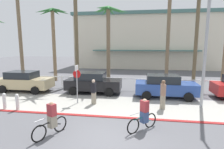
# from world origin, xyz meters

# --- Properties ---
(ground_plane) EXTENTS (80.00, 80.00, 0.00)m
(ground_plane) POSITION_xyz_m (0.00, 10.00, 0.00)
(ground_plane) COLOR #5B5B60
(sidewalk_strip) EXTENTS (44.00, 4.00, 0.02)m
(sidewalk_strip) POSITION_xyz_m (0.00, 4.20, 0.01)
(sidewalk_strip) COLOR #ADAAA0
(sidewalk_strip) RESTS_ON ground
(curb_paint) EXTENTS (44.00, 0.24, 0.03)m
(curb_paint) POSITION_xyz_m (0.00, 2.20, 0.01)
(curb_paint) COLOR maroon
(curb_paint) RESTS_ON ground
(building_backdrop) EXTENTS (23.52, 9.90, 8.96)m
(building_backdrop) POSITION_xyz_m (2.00, 26.24, 4.50)
(building_backdrop) COLOR beige
(building_backdrop) RESTS_ON ground
(rail_fence) EXTENTS (20.65, 0.08, 1.04)m
(rail_fence) POSITION_xyz_m (-0.00, 8.50, 0.84)
(rail_fence) COLOR white
(rail_fence) RESTS_ON ground
(stop_sign_bike_lane) EXTENTS (0.52, 0.56, 2.56)m
(stop_sign_bike_lane) POSITION_xyz_m (-2.77, 4.25, 1.68)
(stop_sign_bike_lane) COLOR gray
(stop_sign_bike_lane) RESTS_ON ground
(bollard_0) EXTENTS (0.20, 0.20, 1.00)m
(bollard_0) POSITION_xyz_m (-6.77, 2.49, 0.52)
(bollard_0) COLOR white
(bollard_0) RESTS_ON ground
(bollard_2) EXTENTS (0.20, 0.20, 1.00)m
(bollard_2) POSITION_xyz_m (-5.88, 2.44, 0.52)
(bollard_2) COLOR white
(bollard_2) RESTS_ON ground
(streetlight_curb) EXTENTS (0.24, 2.54, 7.50)m
(streetlight_curb) POSITION_xyz_m (5.19, 4.53, 4.28)
(streetlight_curb) COLOR #9EA0A5
(streetlight_curb) RESTS_ON ground
(palm_tree_1) EXTENTS (3.55, 3.58, 9.90)m
(palm_tree_1) POSITION_xyz_m (-11.26, 10.94, 7.17)
(palm_tree_1) COLOR #756047
(palm_tree_1) RESTS_ON ground
(palm_tree_2) EXTENTS (3.49, 2.66, 7.62)m
(palm_tree_2) POSITION_xyz_m (-7.76, 11.47, 5.88)
(palm_tree_2) COLOR #846B4C
(palm_tree_2) RESTS_ON ground
(palm_tree_3) EXTENTS (3.11, 3.29, 9.61)m
(palm_tree_3) POSITION_xyz_m (-4.84, 10.16, 6.99)
(palm_tree_3) COLOR brown
(palm_tree_3) RESTS_ON ground
(palm_tree_4) EXTENTS (3.34, 3.58, 7.36)m
(palm_tree_4) POSITION_xyz_m (-1.63, 10.11, 5.72)
(palm_tree_4) COLOR #756047
(palm_tree_4) RESTS_ON ground
(palm_tree_5) EXTENTS (2.89, 3.40, 9.94)m
(palm_tree_5) POSITION_xyz_m (4.08, 12.47, 7.11)
(palm_tree_5) COLOR #756047
(palm_tree_5) RESTS_ON ground
(palm_tree_6) EXTENTS (3.46, 2.89, 9.06)m
(palm_tree_6) POSITION_xyz_m (6.86, 12.76, 6.58)
(palm_tree_6) COLOR brown
(palm_tree_6) RESTS_ON ground
(car_tan_0) EXTENTS (4.40, 2.02, 1.69)m
(car_tan_0) POSITION_xyz_m (-8.22, 6.69, 0.87)
(car_tan_0) COLOR tan
(car_tan_0) RESTS_ON ground
(car_black_1) EXTENTS (4.40, 2.02, 1.69)m
(car_black_1) POSITION_xyz_m (-2.42, 7.01, 0.87)
(car_black_1) COLOR black
(car_black_1) RESTS_ON ground
(car_blue_2) EXTENTS (4.40, 2.02, 1.69)m
(car_blue_2) POSITION_xyz_m (3.16, 6.55, 0.87)
(car_blue_2) COLOR #284793
(car_blue_2) RESTS_ON ground
(cyclist_teal_0) EXTENTS (1.34, 1.32, 1.50)m
(cyclist_teal_0) POSITION_xyz_m (1.52, 0.96, 0.69)
(cyclist_teal_0) COLOR black
(cyclist_teal_0) RESTS_ON ground
(cyclist_black_1) EXTENTS (0.82, 1.68, 1.50)m
(cyclist_black_1) POSITION_xyz_m (-2.40, -0.17, 0.69)
(cyclist_black_1) COLOR black
(cyclist_black_1) RESTS_ON ground
(pedestrian_0) EXTENTS (0.34, 0.42, 1.66)m
(pedestrian_0) POSITION_xyz_m (-1.65, 4.23, 0.76)
(pedestrian_0) COLOR gray
(pedestrian_0) RESTS_ON ground
(pedestrian_1) EXTENTS (0.34, 0.42, 1.80)m
(pedestrian_1) POSITION_xyz_m (2.71, 3.95, 0.84)
(pedestrian_1) COLOR gray
(pedestrian_1) RESTS_ON ground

